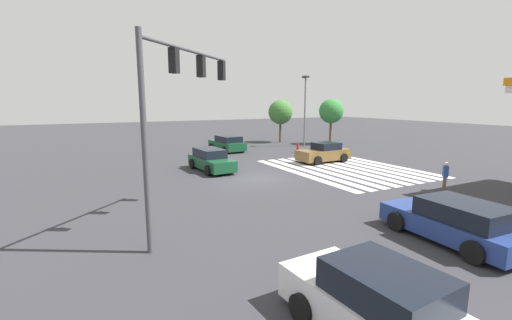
{
  "coord_description": "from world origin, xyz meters",
  "views": [
    {
      "loc": [
        -18.27,
        9.45,
        4.69
      ],
      "look_at": [
        0.0,
        0.0,
        1.16
      ],
      "focal_mm": 24.0,
      "sensor_mm": 36.0,
      "label": 1
    }
  ],
  "objects_px": {
    "car_0": "(324,153)",
    "tree_corner_a": "(280,112)",
    "traffic_signal_mast": "(179,92)",
    "fire_hydrant": "(298,148)",
    "car_1": "(227,144)",
    "pedestrian": "(445,175)",
    "tree_corner_b": "(331,111)",
    "car_3": "(211,160)",
    "street_light_pole_a": "(305,104)",
    "car_2": "(456,222)",
    "car_4": "(388,313)"
  },
  "relations": [
    {
      "from": "car_0",
      "to": "tree_corner_a",
      "type": "distance_m",
      "value": 13.59
    },
    {
      "from": "traffic_signal_mast",
      "to": "tree_corner_a",
      "type": "relative_size",
      "value": 1.39
    },
    {
      "from": "fire_hydrant",
      "to": "car_1",
      "type": "bearing_deg",
      "value": 53.48
    },
    {
      "from": "pedestrian",
      "to": "tree_corner_b",
      "type": "xyz_separation_m",
      "value": [
        18.68,
        -7.66,
        2.77
      ]
    },
    {
      "from": "car_1",
      "to": "car_3",
      "type": "relative_size",
      "value": 0.99
    },
    {
      "from": "pedestrian",
      "to": "street_light_pole_a",
      "type": "distance_m",
      "value": 19.17
    },
    {
      "from": "tree_corner_a",
      "to": "fire_hydrant",
      "type": "distance_m",
      "value": 8.78
    },
    {
      "from": "car_0",
      "to": "pedestrian",
      "type": "relative_size",
      "value": 2.77
    },
    {
      "from": "street_light_pole_a",
      "to": "fire_hydrant",
      "type": "height_order",
      "value": "street_light_pole_a"
    },
    {
      "from": "car_2",
      "to": "tree_corner_b",
      "type": "height_order",
      "value": "tree_corner_b"
    },
    {
      "from": "car_2",
      "to": "car_3",
      "type": "height_order",
      "value": "car_3"
    },
    {
      "from": "car_4",
      "to": "street_light_pole_a",
      "type": "bearing_deg",
      "value": 144.2
    },
    {
      "from": "traffic_signal_mast",
      "to": "car_3",
      "type": "distance_m",
      "value": 11.8
    },
    {
      "from": "car_4",
      "to": "tree_corner_b",
      "type": "bearing_deg",
      "value": 138.93
    },
    {
      "from": "traffic_signal_mast",
      "to": "car_4",
      "type": "distance_m",
      "value": 9.17
    },
    {
      "from": "traffic_signal_mast",
      "to": "car_3",
      "type": "height_order",
      "value": "traffic_signal_mast"
    },
    {
      "from": "car_3",
      "to": "tree_corner_a",
      "type": "relative_size",
      "value": 0.95
    },
    {
      "from": "tree_corner_b",
      "to": "fire_hydrant",
      "type": "xyz_separation_m",
      "value": [
        -3.64,
        6.8,
        -3.2
      ]
    },
    {
      "from": "car_1",
      "to": "pedestrian",
      "type": "distance_m",
      "value": 19.56
    },
    {
      "from": "car_3",
      "to": "car_0",
      "type": "bearing_deg",
      "value": 80.74
    },
    {
      "from": "tree_corner_b",
      "to": "fire_hydrant",
      "type": "relative_size",
      "value": 5.79
    },
    {
      "from": "pedestrian",
      "to": "tree_corner_b",
      "type": "bearing_deg",
      "value": -68.82
    },
    {
      "from": "car_1",
      "to": "tree_corner_a",
      "type": "height_order",
      "value": "tree_corner_a"
    },
    {
      "from": "traffic_signal_mast",
      "to": "street_light_pole_a",
      "type": "distance_m",
      "value": 24.98
    },
    {
      "from": "car_2",
      "to": "tree_corner_b",
      "type": "xyz_separation_m",
      "value": [
        23.13,
        -13.7,
        2.92
      ]
    },
    {
      "from": "car_2",
      "to": "tree_corner_a",
      "type": "xyz_separation_m",
      "value": [
        27.23,
        -9.7,
        2.76
      ]
    },
    {
      "from": "car_2",
      "to": "street_light_pole_a",
      "type": "distance_m",
      "value": 25.24
    },
    {
      "from": "traffic_signal_mast",
      "to": "fire_hydrant",
      "type": "bearing_deg",
      "value": -1.14
    },
    {
      "from": "car_0",
      "to": "car_1",
      "type": "relative_size",
      "value": 0.94
    },
    {
      "from": "car_1",
      "to": "street_light_pole_a",
      "type": "xyz_separation_m",
      "value": [
        -0.61,
        -8.51,
        3.7
      ]
    },
    {
      "from": "car_4",
      "to": "fire_hydrant",
      "type": "relative_size",
      "value": 5.67
    },
    {
      "from": "car_0",
      "to": "tree_corner_b",
      "type": "height_order",
      "value": "tree_corner_b"
    },
    {
      "from": "car_2",
      "to": "traffic_signal_mast",
      "type": "bearing_deg",
      "value": 58.48
    },
    {
      "from": "car_2",
      "to": "pedestrian",
      "type": "distance_m",
      "value": 7.5
    },
    {
      "from": "street_light_pole_a",
      "to": "tree_corner_a",
      "type": "xyz_separation_m",
      "value": [
        4.36,
        0.31,
        -0.95
      ]
    },
    {
      "from": "car_1",
      "to": "tree_corner_b",
      "type": "bearing_deg",
      "value": -96.08
    },
    {
      "from": "car_4",
      "to": "pedestrian",
      "type": "xyz_separation_m",
      "value": [
        7.02,
        -12.09,
        0.13
      ]
    },
    {
      "from": "car_4",
      "to": "tree_corner_a",
      "type": "xyz_separation_m",
      "value": [
        29.8,
        -15.76,
        2.74
      ]
    },
    {
      "from": "street_light_pole_a",
      "to": "traffic_signal_mast",
      "type": "bearing_deg",
      "value": 134.51
    },
    {
      "from": "car_4",
      "to": "tree_corner_a",
      "type": "bearing_deg",
      "value": 148.6
    },
    {
      "from": "pedestrian",
      "to": "street_light_pole_a",
      "type": "bearing_deg",
      "value": -58.69
    },
    {
      "from": "car_3",
      "to": "pedestrian",
      "type": "distance_m",
      "value": 14.2
    },
    {
      "from": "traffic_signal_mast",
      "to": "street_light_pole_a",
      "type": "xyz_separation_m",
      "value": [
        17.51,
        -17.81,
        -0.59
      ]
    },
    {
      "from": "car_1",
      "to": "tree_corner_b",
      "type": "relative_size",
      "value": 0.92
    },
    {
      "from": "car_2",
      "to": "tree_corner_a",
      "type": "height_order",
      "value": "tree_corner_a"
    },
    {
      "from": "car_3",
      "to": "tree_corner_a",
      "type": "height_order",
      "value": "tree_corner_a"
    },
    {
      "from": "car_1",
      "to": "street_light_pole_a",
      "type": "height_order",
      "value": "street_light_pole_a"
    },
    {
      "from": "traffic_signal_mast",
      "to": "car_2",
      "type": "relative_size",
      "value": 1.44
    },
    {
      "from": "car_0",
      "to": "car_1",
      "type": "bearing_deg",
      "value": -66.25
    },
    {
      "from": "pedestrian",
      "to": "tree_corner_a",
      "type": "relative_size",
      "value": 0.32
    }
  ]
}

